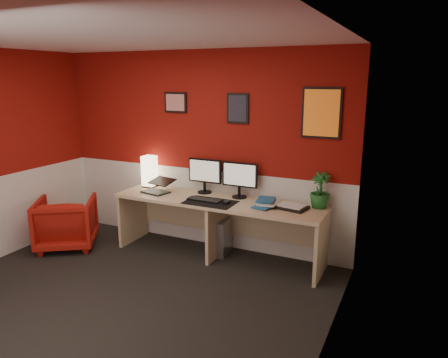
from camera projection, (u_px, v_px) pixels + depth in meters
ground at (117, 302)px, 4.17m from camera, size 4.00×3.50×0.01m
ceiling at (100, 36)px, 3.59m from camera, size 4.00×3.50×0.01m
wall_back at (200, 150)px, 5.42m from camera, size 4.00×0.01×2.50m
wall_right at (328, 206)px, 3.05m from camera, size 0.01×3.50×2.50m
wainscot_back at (200, 206)px, 5.59m from camera, size 4.00×0.01×1.00m
wainscot_right at (322, 300)px, 3.22m from camera, size 0.01×3.50×1.00m
desk at (218, 229)px, 5.15m from camera, size 2.60×0.65×0.73m
shoji_lamp at (150, 172)px, 5.63m from camera, size 0.16×0.16×0.40m
laptop at (155, 184)px, 5.35m from camera, size 0.37×0.30×0.22m
monitor_left at (204, 171)px, 5.31m from camera, size 0.45×0.06×0.58m
monitor_right at (239, 174)px, 5.09m from camera, size 0.45×0.06×0.58m
desk_mat at (210, 202)px, 4.95m from camera, size 0.60×0.38×0.01m
keyboard at (205, 200)px, 5.02m from camera, size 0.42×0.15×0.02m
mouse at (226, 202)px, 4.89m from camera, size 0.07×0.10×0.03m
book_bottom at (257, 205)px, 4.82m from camera, size 0.24×0.30×0.02m
book_middle at (260, 202)px, 4.84m from camera, size 0.22×0.30×0.02m
book_top at (257, 199)px, 4.86m from camera, size 0.24×0.29×0.03m
zen_tray at (291, 207)px, 4.72m from camera, size 0.39×0.31×0.03m
potted_plant at (320, 190)px, 4.71m from camera, size 0.27×0.27×0.41m
pc_tower at (221, 235)px, 5.31m from camera, size 0.25×0.47×0.45m
armchair at (66, 223)px, 5.47m from camera, size 0.98×0.99×0.66m
art_left at (176, 102)px, 5.40m from camera, size 0.32×0.02×0.26m
art_center at (238, 108)px, 5.05m from camera, size 0.28×0.02×0.36m
art_right at (322, 113)px, 4.64m from camera, size 0.44×0.02×0.56m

